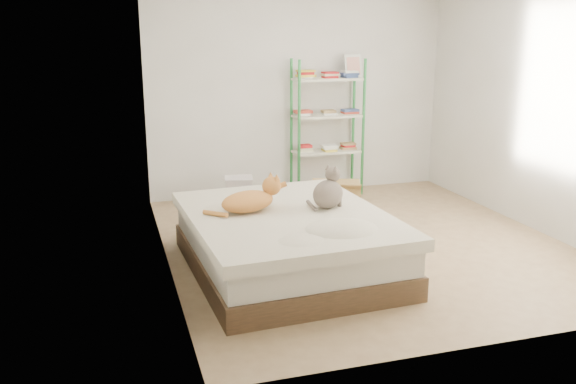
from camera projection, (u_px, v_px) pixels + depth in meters
name	position (u px, v px, depth m)	size (l,w,h in m)	color
room	(368.00, 111.00, 5.67)	(3.81, 4.21, 2.61)	tan
bed	(287.00, 242.00, 5.27)	(1.73, 2.11, 0.52)	brown
orange_cat	(248.00, 199.00, 5.21)	(0.58, 0.31, 0.23)	orange
grey_cat	(328.00, 188.00, 5.30)	(0.27, 0.32, 0.37)	slate
shelf_unit	(328.00, 125.00, 7.61)	(0.90, 0.36, 1.74)	#2E8C43
cardboard_box	(336.00, 199.00, 6.85)	(0.66, 0.67, 0.44)	tan
white_bin	(239.00, 192.00, 7.14)	(0.37, 0.34, 0.37)	silver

